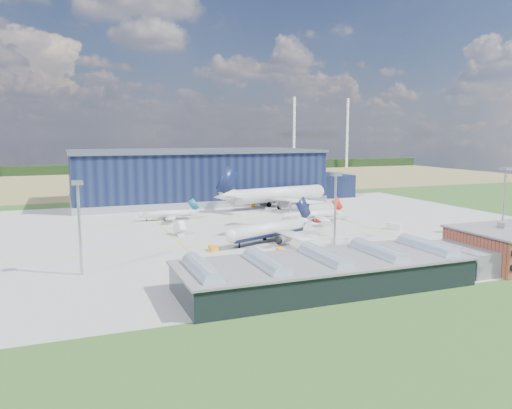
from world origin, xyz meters
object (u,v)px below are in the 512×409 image
airliner_widebody (278,187)px  gse_cart_a (269,209)px  gse_tug_a (213,248)px  airliner_regional (166,210)px  car_b (289,260)px  gse_van_a (257,233)px  car_a (464,253)px  gse_cart_b (244,214)px  airstair (179,230)px  gse_van_b (395,226)px  light_mast_center (335,199)px  light_mast_west (79,212)px  hangar (200,178)px  airliner_navy (268,222)px  light_mast_east (505,190)px  gse_tug_b (281,250)px  gse_tug_c (253,205)px  airliner_red (311,211)px  gse_van_c (340,242)px

airliner_widebody → gse_cart_a: 13.85m
gse_tug_a → gse_cart_a: bearing=53.6°
airliner_regional → car_b: bearing=105.4°
gse_van_a → car_a: (44.91, -45.49, -0.69)m
car_b → gse_cart_b: bearing=-28.1°
airliner_regional → airstair: airliner_regional is taller
gse_van_b → light_mast_center: bearing=179.7°
light_mast_west → gse_cart_a: bearing=43.6°
light_mast_center → gse_tug_a: light_mast_center is taller
hangar → light_mast_west: 139.77m
gse_tug_a → car_b: size_ratio=0.90×
airliner_navy → airstair: (-23.71, 21.12, -4.72)m
hangar → airliner_widebody: 47.78m
light_mast_east → car_b: 84.50m
gse_tug_b → gse_cart_b: gse_tug_b is taller
hangar → gse_tug_b: size_ratio=47.83×
light_mast_west → gse_tug_a: bearing=19.2°
gse_van_a → gse_tug_c: bearing=-11.6°
gse_tug_b → car_b: size_ratio=0.76×
airliner_navy → gse_tug_b: airliner_navy is taller
gse_tug_a → gse_tug_b: gse_tug_a is taller
gse_cart_a → car_a: bearing=-76.3°
airliner_regional → airliner_red: bearing=157.0°
hangar → light_mast_center: hangar is taller
light_mast_east → gse_tug_c: (-55.48, 92.00, -14.71)m
light_mast_west → gse_tug_b: bearing=4.3°
airliner_navy → gse_tug_c: bearing=-129.6°
car_a → light_mast_east: bearing=-70.5°
airliner_widebody → gse_van_a: 66.75m
gse_cart_a → gse_cart_b: 16.29m
light_mast_west → airliner_navy: (56.44, 18.00, -9.11)m
gse_van_c → airstair: airstair is taller
gse_cart_b → gse_van_c: (8.02, -64.28, 0.56)m
gse_tug_c → car_a: bearing=-68.1°
airliner_red → airliner_regional: size_ratio=1.11×
airliner_red → gse_van_c: 41.09m
gse_tug_c → gse_cart_b: gse_tug_c is taller
gse_cart_b → car_a: size_ratio=0.81×
hangar → airliner_red: hangar is taller
airliner_widebody → gse_tug_b: bearing=-123.8°
gse_tug_a → gse_tug_b: (17.64, -8.79, -0.09)m
gse_tug_a → airliner_regional: bearing=90.6°
car_a → car_b: car_b is taller
light_mast_east → airliner_regional: size_ratio=0.93×
gse_van_b → airliner_widebody: bearing=75.5°
airliner_red → gse_van_a: bearing=29.7°
airstair → car_a: size_ratio=1.44×
light_mast_east → airliner_regional: light_mast_east is taller
light_mast_west → gse_tug_b: 56.72m
airstair → gse_van_c: bearing=-53.8°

